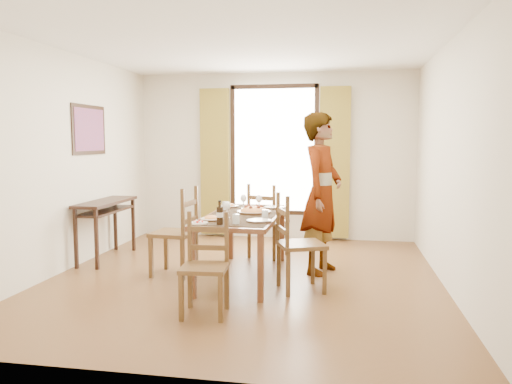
% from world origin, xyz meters
% --- Properties ---
extents(ground, '(5.00, 5.00, 0.00)m').
position_xyz_m(ground, '(0.00, 0.00, 0.00)').
color(ground, '#4B3517').
rests_on(ground, ground).
extents(room_shell, '(4.60, 5.10, 2.74)m').
position_xyz_m(room_shell, '(-0.00, 0.13, 1.54)').
color(room_shell, beige).
rests_on(room_shell, ground).
extents(console_table, '(0.38, 1.20, 0.80)m').
position_xyz_m(console_table, '(-2.03, 0.60, 0.68)').
color(console_table, black).
rests_on(console_table, ground).
extents(dining_table, '(0.82, 1.86, 0.76)m').
position_xyz_m(dining_table, '(-0.02, 0.04, 0.69)').
color(dining_table, brown).
rests_on(dining_table, ground).
extents(chair_west, '(0.51, 0.51, 1.06)m').
position_xyz_m(chair_west, '(-0.83, -0.01, 0.49)').
color(chair_west, brown).
rests_on(chair_west, ground).
extents(chair_north, '(0.58, 0.58, 1.02)m').
position_xyz_m(chair_north, '(0.10, 1.10, 0.48)').
color(chair_north, brown).
rests_on(chair_north, ground).
extents(chair_south, '(0.45, 0.45, 0.94)m').
position_xyz_m(chair_south, '(-0.12, -1.25, 0.44)').
color(chair_south, brown).
rests_on(chair_south, ground).
extents(chair_east, '(0.60, 0.60, 1.05)m').
position_xyz_m(chair_east, '(0.66, -0.37, 0.49)').
color(chair_east, brown).
rests_on(chair_east, ground).
extents(man, '(0.97, 0.86, 1.94)m').
position_xyz_m(man, '(0.87, 0.43, 0.97)').
color(man, gray).
rests_on(man, ground).
extents(plate_sw, '(0.27, 0.27, 0.05)m').
position_xyz_m(plate_sw, '(-0.27, -0.47, 0.78)').
color(plate_sw, silver).
rests_on(plate_sw, dining_table).
extents(plate_se, '(0.27, 0.27, 0.05)m').
position_xyz_m(plate_se, '(0.26, -0.48, 0.78)').
color(plate_se, silver).
rests_on(plate_se, dining_table).
extents(plate_nw, '(0.27, 0.27, 0.05)m').
position_xyz_m(plate_nw, '(-0.33, 0.58, 0.78)').
color(plate_nw, silver).
rests_on(plate_nw, dining_table).
extents(plate_ne, '(0.27, 0.27, 0.05)m').
position_xyz_m(plate_ne, '(0.27, 0.59, 0.78)').
color(plate_ne, silver).
rests_on(plate_ne, dining_table).
extents(pasta_platter, '(0.40, 0.40, 0.10)m').
position_xyz_m(pasta_platter, '(0.09, 0.12, 0.81)').
color(pasta_platter, '#B33717').
rests_on(pasta_platter, dining_table).
extents(caprese_plate, '(0.20, 0.20, 0.04)m').
position_xyz_m(caprese_plate, '(-0.34, -0.73, 0.78)').
color(caprese_plate, silver).
rests_on(caprese_plate, dining_table).
extents(wine_glass_a, '(0.08, 0.08, 0.18)m').
position_xyz_m(wine_glass_a, '(-0.14, -0.29, 0.85)').
color(wine_glass_a, white).
rests_on(wine_glass_a, dining_table).
extents(wine_glass_b, '(0.08, 0.08, 0.18)m').
position_xyz_m(wine_glass_b, '(0.10, 0.44, 0.85)').
color(wine_glass_b, white).
rests_on(wine_glass_b, dining_table).
extents(wine_glass_c, '(0.08, 0.08, 0.18)m').
position_xyz_m(wine_glass_c, '(-0.10, 0.45, 0.85)').
color(wine_glass_c, white).
rests_on(wine_glass_c, dining_table).
extents(tumbler_a, '(0.07, 0.07, 0.10)m').
position_xyz_m(tumbler_a, '(0.29, -0.28, 0.81)').
color(tumbler_a, silver).
rests_on(tumbler_a, dining_table).
extents(tumbler_b, '(0.07, 0.07, 0.10)m').
position_xyz_m(tumbler_b, '(-0.31, 0.35, 0.81)').
color(tumbler_b, silver).
rests_on(tumbler_b, dining_table).
extents(tumbler_c, '(0.07, 0.07, 0.10)m').
position_xyz_m(tumbler_c, '(0.05, -0.66, 0.81)').
color(tumbler_c, silver).
rests_on(tumbler_c, dining_table).
extents(wine_bottle, '(0.07, 0.07, 0.25)m').
position_xyz_m(wine_bottle, '(-0.11, -0.72, 0.88)').
color(wine_bottle, black).
rests_on(wine_bottle, dining_table).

